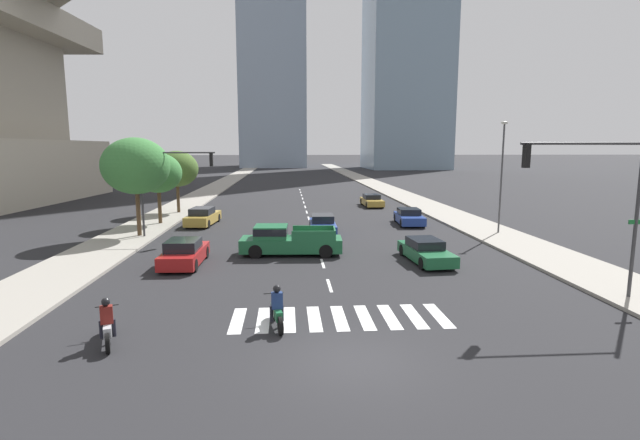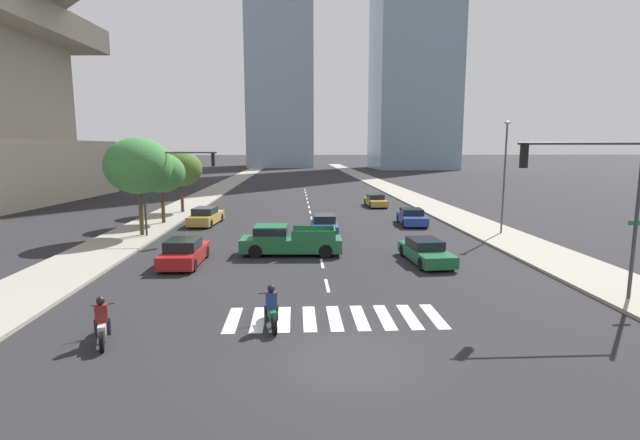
{
  "view_description": "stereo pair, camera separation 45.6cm",
  "coord_description": "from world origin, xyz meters",
  "px_view_note": "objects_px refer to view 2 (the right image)",
  "views": [
    {
      "loc": [
        -1.81,
        -12.49,
        5.99
      ],
      "look_at": [
        0.0,
        13.42,
        2.0
      ],
      "focal_mm": 26.38,
      "sensor_mm": 36.0,
      "label": 1
    },
    {
      "loc": [
        -1.35,
        -12.52,
        5.99
      ],
      "look_at": [
        0.0,
        13.42,
        2.0
      ],
      "focal_mm": 26.38,
      "sensor_mm": 36.0,
      "label": 2
    }
  ],
  "objects_px": {
    "sedan_gold_0": "(206,217)",
    "sedan_blue_4": "(324,225)",
    "street_lamp_east": "(505,169)",
    "pickup_truck": "(286,240)",
    "traffic_signal_near": "(595,187)",
    "motorcycle_trailing": "(271,310)",
    "traffic_signal_far": "(171,174)",
    "street_tree_second": "(161,173)",
    "street_tree_third": "(181,169)",
    "street_tree_nearest": "(138,166)",
    "motorcycle_lead": "(102,324)",
    "sedan_green_2": "(426,252)",
    "sedan_gold_5": "(376,201)",
    "sedan_blue_1": "(412,217)",
    "sedan_red_3": "(184,253)"
  },
  "relations": [
    {
      "from": "motorcycle_lead",
      "to": "sedan_blue_1",
      "type": "xyz_separation_m",
      "value": [
        15.18,
        21.93,
        -0.0
      ]
    },
    {
      "from": "sedan_blue_1",
      "to": "traffic_signal_near",
      "type": "bearing_deg",
      "value": 10.3
    },
    {
      "from": "street_tree_third",
      "to": "traffic_signal_near",
      "type": "bearing_deg",
      "value": -50.61
    },
    {
      "from": "motorcycle_lead",
      "to": "motorcycle_trailing",
      "type": "xyz_separation_m",
      "value": [
        5.18,
        1.0,
        0.0
      ]
    },
    {
      "from": "traffic_signal_far",
      "to": "street_tree_nearest",
      "type": "relative_size",
      "value": 0.91
    },
    {
      "from": "motorcycle_lead",
      "to": "traffic_signal_near",
      "type": "relative_size",
      "value": 0.32
    },
    {
      "from": "motorcycle_trailing",
      "to": "street_tree_third",
      "type": "xyz_separation_m",
      "value": [
        -9.59,
        28.37,
        3.52
      ]
    },
    {
      "from": "motorcycle_lead",
      "to": "traffic_signal_near",
      "type": "bearing_deg",
      "value": -99.88
    },
    {
      "from": "pickup_truck",
      "to": "street_tree_second",
      "type": "xyz_separation_m",
      "value": [
        -9.89,
        11.14,
        3.26
      ]
    },
    {
      "from": "pickup_truck",
      "to": "street_lamp_east",
      "type": "relative_size",
      "value": 0.76
    },
    {
      "from": "motorcycle_trailing",
      "to": "traffic_signal_far",
      "type": "bearing_deg",
      "value": 13.77
    },
    {
      "from": "sedan_gold_0",
      "to": "sedan_red_3",
      "type": "height_order",
      "value": "sedan_gold_0"
    },
    {
      "from": "motorcycle_trailing",
      "to": "pickup_truck",
      "type": "xyz_separation_m",
      "value": [
        0.31,
        10.89,
        0.23
      ]
    },
    {
      "from": "sedan_gold_5",
      "to": "traffic_signal_near",
      "type": "relative_size",
      "value": 0.7
    },
    {
      "from": "motorcycle_lead",
      "to": "sedan_gold_0",
      "type": "distance_m",
      "value": 22.85
    },
    {
      "from": "pickup_truck",
      "to": "sedan_gold_0",
      "type": "bearing_deg",
      "value": -56.1
    },
    {
      "from": "traffic_signal_near",
      "to": "street_tree_second",
      "type": "xyz_separation_m",
      "value": [
        -21.75,
        20.15,
        -0.47
      ]
    },
    {
      "from": "sedan_gold_0",
      "to": "sedan_blue_4",
      "type": "distance_m",
      "value": 10.14
    },
    {
      "from": "motorcycle_trailing",
      "to": "street_tree_nearest",
      "type": "xyz_separation_m",
      "value": [
        -9.59,
        16.74,
        4.22
      ]
    },
    {
      "from": "motorcycle_trailing",
      "to": "pickup_truck",
      "type": "distance_m",
      "value": 10.9
    },
    {
      "from": "pickup_truck",
      "to": "street_tree_second",
      "type": "relative_size",
      "value": 1.05
    },
    {
      "from": "motorcycle_trailing",
      "to": "traffic_signal_far",
      "type": "height_order",
      "value": "traffic_signal_far"
    },
    {
      "from": "pickup_truck",
      "to": "motorcycle_lead",
      "type": "bearing_deg",
      "value": 68.18
    },
    {
      "from": "sedan_gold_0",
      "to": "traffic_signal_near",
      "type": "bearing_deg",
      "value": -131.65
    },
    {
      "from": "street_tree_nearest",
      "to": "street_tree_second",
      "type": "distance_m",
      "value": 5.34
    },
    {
      "from": "motorcycle_lead",
      "to": "street_tree_nearest",
      "type": "xyz_separation_m",
      "value": [
        -4.4,
        17.73,
        4.22
      ]
    },
    {
      "from": "sedan_green_2",
      "to": "sedan_gold_0",
      "type": "bearing_deg",
      "value": -137.54
    },
    {
      "from": "motorcycle_trailing",
      "to": "sedan_blue_1",
      "type": "xyz_separation_m",
      "value": [
        9.99,
        20.94,
        -0.0
      ]
    },
    {
      "from": "street_tree_nearest",
      "to": "sedan_red_3",
      "type": "bearing_deg",
      "value": -59.44
    },
    {
      "from": "sedan_gold_5",
      "to": "traffic_signal_near",
      "type": "distance_m",
      "value": 31.26
    },
    {
      "from": "street_tree_nearest",
      "to": "sedan_blue_1",
      "type": "bearing_deg",
      "value": 12.11
    },
    {
      "from": "motorcycle_trailing",
      "to": "street_tree_nearest",
      "type": "bearing_deg",
      "value": 19.38
    },
    {
      "from": "traffic_signal_far",
      "to": "sedan_blue_1",
      "type": "bearing_deg",
      "value": 14.59
    },
    {
      "from": "sedan_gold_0",
      "to": "traffic_signal_near",
      "type": "relative_size",
      "value": 0.76
    },
    {
      "from": "pickup_truck",
      "to": "sedan_blue_4",
      "type": "height_order",
      "value": "pickup_truck"
    },
    {
      "from": "sedan_blue_1",
      "to": "traffic_signal_near",
      "type": "relative_size",
      "value": 0.67
    },
    {
      "from": "sedan_green_2",
      "to": "traffic_signal_far",
      "type": "bearing_deg",
      "value": -121.37
    },
    {
      "from": "sedan_green_2",
      "to": "sedan_gold_5",
      "type": "relative_size",
      "value": 1.04
    },
    {
      "from": "street_tree_third",
      "to": "sedan_green_2",
      "type": "bearing_deg",
      "value": -48.64
    },
    {
      "from": "traffic_signal_near",
      "to": "street_tree_nearest",
      "type": "xyz_separation_m",
      "value": [
        -21.75,
        14.86,
        0.26
      ]
    },
    {
      "from": "traffic_signal_far",
      "to": "street_tree_second",
      "type": "xyz_separation_m",
      "value": [
        -2.21,
        5.61,
        -0.18
      ]
    },
    {
      "from": "sedan_gold_5",
      "to": "traffic_signal_far",
      "type": "height_order",
      "value": "traffic_signal_far"
    },
    {
      "from": "street_lamp_east",
      "to": "pickup_truck",
      "type": "bearing_deg",
      "value": -160.35
    },
    {
      "from": "motorcycle_trailing",
      "to": "street_tree_second",
      "type": "xyz_separation_m",
      "value": [
        -9.59,
        22.03,
        3.49
      ]
    },
    {
      "from": "motorcycle_lead",
      "to": "street_lamp_east",
      "type": "relative_size",
      "value": 0.27
    },
    {
      "from": "motorcycle_lead",
      "to": "sedan_blue_4",
      "type": "height_order",
      "value": "motorcycle_lead"
    },
    {
      "from": "motorcycle_trailing",
      "to": "pickup_truck",
      "type": "bearing_deg",
      "value": -12.04
    },
    {
      "from": "sedan_gold_5",
      "to": "motorcycle_trailing",
      "type": "bearing_deg",
      "value": -16.96
    },
    {
      "from": "street_lamp_east",
      "to": "street_tree_third",
      "type": "relative_size",
      "value": 1.36
    },
    {
      "from": "pickup_truck",
      "to": "sedan_green_2",
      "type": "xyz_separation_m",
      "value": [
        7.4,
        -2.17,
        -0.25
      ]
    }
  ]
}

